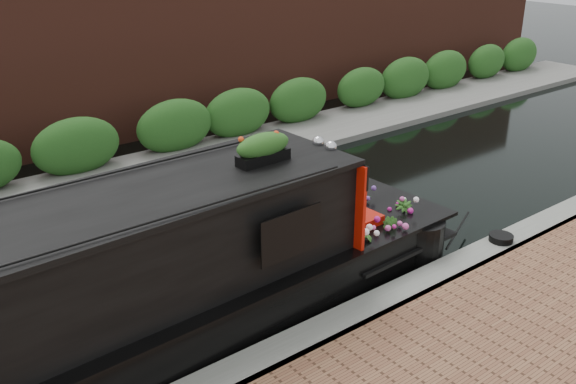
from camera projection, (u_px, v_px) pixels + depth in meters
ground at (199, 256)px, 11.49m from camera, size 80.00×80.00×0.00m
near_bank_coping at (320, 344)px, 9.10m from camera, size 40.00×0.60×0.50m
far_bank_path at (103, 186)px, 14.52m from camera, size 40.00×2.40×0.34m
far_hedge at (88, 175)px, 15.17m from camera, size 40.00×1.10×2.80m
far_brick_wall at (56, 152)px, 16.69m from camera, size 40.00×1.00×8.00m
narrowboat at (58, 324)px, 8.03m from camera, size 12.80×2.66×2.99m
rope_fender at (421, 226)px, 12.24m from camera, size 0.35×0.39×0.35m
coiled_mooring_rope at (501, 238)px, 11.48m from camera, size 0.43×0.43×0.12m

